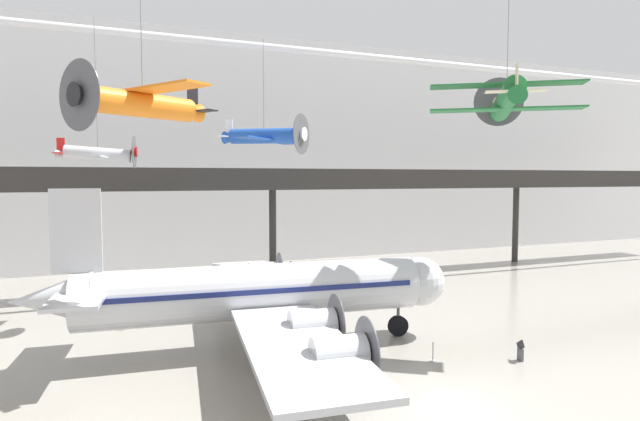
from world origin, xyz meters
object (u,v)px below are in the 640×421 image
suspended_plane_silver_racer (98,154)px  info_sign_pedestal (520,353)px  suspended_plane_green_biplane (506,100)px  suspended_plane_blue_trainer (264,136)px  stanchion_barrier (433,355)px  suspended_plane_orange_highwing (143,104)px  airliner_silver_main (254,292)px

suspended_plane_silver_racer → info_sign_pedestal: size_ratio=8.14×
suspended_plane_green_biplane → suspended_plane_blue_trainer: suspended_plane_green_biplane is taller
suspended_plane_green_biplane → stanchion_barrier: (-5.48, -0.90, -14.45)m
suspended_plane_green_biplane → suspended_plane_orange_highwing: bearing=122.8°
suspended_plane_blue_trainer → stanchion_barrier: (5.33, -15.86, -13.11)m
suspended_plane_orange_highwing → stanchion_barrier: suspended_plane_orange_highwing is taller
suspended_plane_silver_racer → info_sign_pedestal: suspended_plane_silver_racer is taller
suspended_plane_green_biplane → suspended_plane_orange_highwing: 20.37m
stanchion_barrier → suspended_plane_blue_trainer: bearing=108.6°
airliner_silver_main → info_sign_pedestal: airliner_silver_main is taller
suspended_plane_blue_trainer → stanchion_barrier: size_ratio=8.40×
airliner_silver_main → stanchion_barrier: size_ratio=26.60×
suspended_plane_green_biplane → stanchion_barrier: size_ratio=7.57×
suspended_plane_orange_highwing → info_sign_pedestal: 23.53m
suspended_plane_silver_racer → suspended_plane_orange_highwing: bearing=-70.8°
airliner_silver_main → stanchion_barrier: 10.79m
airliner_silver_main → stanchion_barrier: airliner_silver_main is taller
info_sign_pedestal → airliner_silver_main: bearing=162.0°
airliner_silver_main → suspended_plane_orange_highwing: size_ratio=3.19×
suspended_plane_blue_trainer → suspended_plane_silver_racer: bearing=-130.8°
airliner_silver_main → info_sign_pedestal: size_ratio=23.10×
airliner_silver_main → suspended_plane_silver_racer: size_ratio=2.84×
suspended_plane_orange_highwing → info_sign_pedestal: (19.42, -2.69, -13.01)m
stanchion_barrier → suspended_plane_green_biplane: bearing=9.4°
info_sign_pedestal → suspended_plane_silver_racer: bearing=153.8°
suspended_plane_orange_highwing → stanchion_barrier: size_ratio=8.34×
suspended_plane_orange_highwing → info_sign_pedestal: suspended_plane_orange_highwing is taller
suspended_plane_silver_racer → suspended_plane_blue_trainer: 12.21m
airliner_silver_main → info_sign_pedestal: (13.36, -7.15, -2.96)m
suspended_plane_silver_racer → suspended_plane_orange_highwing: size_ratio=1.12×
suspended_plane_silver_racer → suspended_plane_orange_highwing: suspended_plane_orange_highwing is taller
suspended_plane_green_biplane → suspended_plane_orange_highwing: suspended_plane_green_biplane is taller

